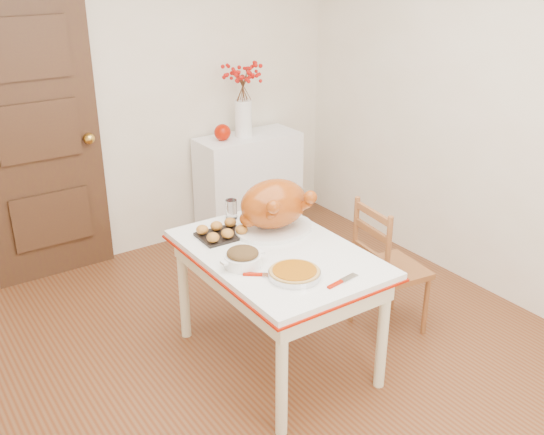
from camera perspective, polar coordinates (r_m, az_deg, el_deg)
floor at (r=3.70m, az=1.22°, el=-14.11°), size 3.50×4.00×0.00m
wall_back at (r=4.81m, az=-12.85°, el=10.85°), size 3.50×0.00×2.50m
wall_right at (r=4.32m, az=20.90°, el=8.50°), size 0.00×4.00×2.50m
door_back at (r=4.63m, az=-20.52°, el=6.65°), size 0.85×0.06×2.06m
sideboard at (r=5.23m, az=-2.13°, el=2.99°), size 0.85×0.38×0.85m
kitchen_table at (r=3.62m, az=0.45°, el=-8.13°), size 0.82×1.20×0.72m
chair_oak at (r=3.95m, az=10.80°, el=-4.43°), size 0.43×0.43×0.87m
berry_vase at (r=5.00m, az=-2.65°, el=10.74°), size 0.31×0.31×0.61m
apple at (r=4.96m, az=-4.54°, el=7.75°), size 0.13×0.13×0.13m
turkey_platter at (r=3.62m, az=0.18°, el=1.01°), size 0.55×0.47×0.30m
pumpkin_pie at (r=3.16m, az=2.07°, el=-5.01°), size 0.31×0.31×0.06m
stuffing_dish at (r=3.26m, az=-2.69°, el=-3.66°), size 0.29×0.25×0.10m
rolls_tray at (r=3.60m, az=-4.59°, el=-1.23°), size 0.27×0.22×0.07m
pie_server at (r=3.15m, az=6.44°, el=-5.74°), size 0.22×0.09×0.01m
carving_knife at (r=3.18m, az=-0.18°, el=-5.25°), size 0.26×0.22×0.01m
drinking_glass at (r=3.83m, az=-3.73°, el=0.76°), size 0.08×0.08×0.12m
shaker_pair at (r=3.88m, az=-0.43°, el=0.88°), size 0.09×0.04×0.09m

